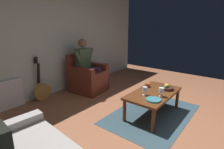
# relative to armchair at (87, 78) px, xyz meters

# --- Properties ---
(ground_plane) EXTENTS (6.90, 6.90, 0.00)m
(ground_plane) POSITION_rel_armchair_xyz_m (0.32, 2.34, -0.34)
(ground_plane) COLOR #9B5F40
(wall_back) EXTENTS (5.80, 0.06, 2.55)m
(wall_back) POSITION_rel_armchair_xyz_m (0.32, -0.56, 0.94)
(wall_back) COLOR silver
(wall_back) RESTS_ON ground
(rug) EXTENTS (1.85, 1.24, 0.01)m
(rug) POSITION_rel_armchair_xyz_m (0.10, 1.82, -0.33)
(rug) COLOR #344B56
(rug) RESTS_ON ground
(armchair) EXTENTS (0.79, 0.83, 0.93)m
(armchair) POSITION_rel_armchair_xyz_m (0.00, 0.00, 0.00)
(armchair) COLOR maroon
(armchair) RESTS_ON ground
(person_seated) EXTENTS (0.65, 0.59, 1.28)m
(person_seated) POSITION_rel_armchair_xyz_m (0.00, -0.00, 0.36)
(person_seated) COLOR #486444
(person_seated) RESTS_ON ground
(coffee_table) EXTENTS (1.15, 0.63, 0.44)m
(coffee_table) POSITION_rel_armchair_xyz_m (0.10, 1.82, 0.04)
(coffee_table) COLOR #5E3218
(coffee_table) RESTS_ON ground
(guitar) EXTENTS (0.38, 0.23, 0.96)m
(guitar) POSITION_rel_armchair_xyz_m (1.02, -0.36, -0.12)
(guitar) COLOR #B48543
(guitar) RESTS_ON ground
(radiator) EXTENTS (0.69, 0.06, 0.58)m
(radiator) POSITION_rel_armchair_xyz_m (1.70, -0.49, -0.05)
(radiator) COLOR white
(radiator) RESTS_ON ground
(wine_glass_near) EXTENTS (0.09, 0.09, 0.16)m
(wine_glass_near) POSITION_rel_armchair_xyz_m (0.20, 2.00, 0.20)
(wine_glass_near) COLOR silver
(wine_glass_near) RESTS_ON coffee_table
(wine_glass_far) EXTENTS (0.08, 0.08, 0.15)m
(wine_glass_far) POSITION_rel_armchair_xyz_m (0.32, 1.75, 0.20)
(wine_glass_far) COLOR silver
(wine_glass_far) RESTS_ON coffee_table
(fruit_bowl) EXTENTS (0.25, 0.25, 0.11)m
(fruit_bowl) POSITION_rel_armchair_xyz_m (-0.18, 1.94, 0.14)
(fruit_bowl) COLOR #402322
(fruit_bowl) RESTS_ON coffee_table
(decorative_dish) EXTENTS (0.24, 0.24, 0.02)m
(decorative_dish) POSITION_rel_armchair_xyz_m (0.42, 1.97, 0.11)
(decorative_dish) COLOR teal
(decorative_dish) RESTS_ON coffee_table
(candle_jar) EXTENTS (0.10, 0.10, 0.07)m
(candle_jar) POSITION_rel_armchair_xyz_m (-0.08, 1.60, 0.14)
(candle_jar) COLOR #B74721
(candle_jar) RESTS_ON coffee_table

